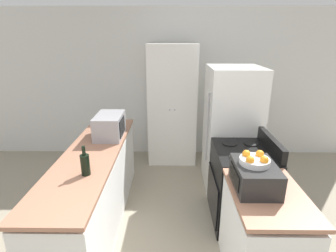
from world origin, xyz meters
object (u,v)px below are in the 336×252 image
pantry_cabinet (172,105)px  refrigerator (231,129)px  wine_bottle (85,164)px  microwave (110,126)px  fruit_bowl (255,160)px  toaster_oven (255,176)px  stove (241,185)px

pantry_cabinet → refrigerator: bearing=-43.7°
pantry_cabinet → wine_bottle: (-0.81, -2.19, 0.01)m
microwave → fruit_bowl: bearing=-38.2°
toaster_oven → wine_bottle: bearing=172.4°
stove → fruit_bowl: bearing=-100.3°
toaster_oven → fruit_bowl: 0.15m
fruit_bowl → refrigerator: bearing=84.0°
microwave → refrigerator: bearing=14.0°
pantry_cabinet → fruit_bowl: (0.68, -2.38, 0.15)m
pantry_cabinet → refrigerator: (0.84, -0.81, -0.14)m
microwave → toaster_oven: size_ratio=1.12×
pantry_cabinet → stove: (0.81, -1.64, -0.55)m
stove → toaster_oven: size_ratio=2.36×
wine_bottle → fruit_bowl: 1.51m
refrigerator → microwave: 1.70m
refrigerator → wine_bottle: refrigerator is taller
pantry_cabinet → fruit_bowl: bearing=-74.1°
stove → microwave: microwave is taller
pantry_cabinet → stove: pantry_cabinet is taller
pantry_cabinet → toaster_oven: 2.49m
refrigerator → toaster_oven: (-0.16, -1.58, 0.15)m
toaster_oven → pantry_cabinet: bearing=106.1°
pantry_cabinet → microwave: size_ratio=3.96×
fruit_bowl → pantry_cabinet: bearing=105.9°
refrigerator → wine_bottle: 2.16m
stove → wine_bottle: wine_bottle is taller
wine_bottle → stove: bearing=18.9°
pantry_cabinet → toaster_oven: bearing=-73.9°
wine_bottle → pantry_cabinet: bearing=69.7°
microwave → wine_bottle: bearing=-90.8°
pantry_cabinet → wine_bottle: pantry_cabinet is taller
microwave → fruit_bowl: size_ratio=2.05×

